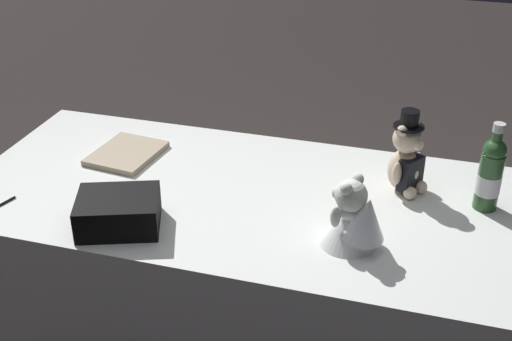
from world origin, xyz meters
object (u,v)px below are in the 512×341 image
Objects in this scene: guestbook at (127,153)px; teddy_bear_bride at (354,218)px; teddy_bear_groom at (407,159)px; gift_case_black at (118,212)px; champagne_bottle at (490,173)px.

teddy_bear_bride is at bearing -13.54° from guestbook.
gift_case_black is at bearing -150.35° from teddy_bear_groom.
guestbook is at bearing 159.84° from teddy_bear_bride.
gift_case_black reaches higher than guestbook.
teddy_bear_groom is 1.11× the size of guestbook.
teddy_bear_bride is 0.53m from champagne_bottle.
teddy_bear_bride is 0.85× the size of guestbook.
champagne_bottle is (0.40, 0.34, 0.03)m from teddy_bear_bride.
champagne_bottle reaches higher than teddy_bear_groom.
teddy_bear_bride is 0.75× the size of champagne_bottle.
champagne_bottle is 1.23m from gift_case_black.
teddy_bear_bride is 0.75m from gift_case_black.
guestbook is at bearing 113.32° from gift_case_black.
gift_case_black is 0.50m from guestbook.
champagne_bottle is at bearing -7.71° from teddy_bear_groom.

